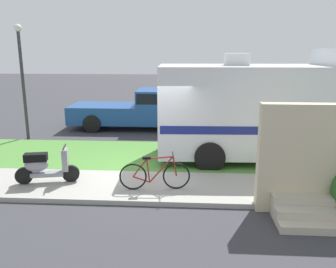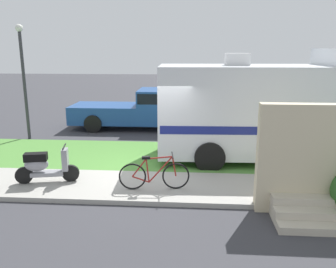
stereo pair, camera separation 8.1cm
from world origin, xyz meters
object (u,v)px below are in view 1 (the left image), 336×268
Objects in this scene: pickup_truck_near at (145,108)px; bicycle at (155,175)px; bottle_green at (292,191)px; scooter at (44,166)px; motorhome_rv at (270,109)px; street_lamp_post at (22,72)px; pickup_truck_far at (254,98)px.

bicycle is at bearing -80.82° from pickup_truck_near.
bottle_green is at bearing -2.36° from bicycle.
motorhome_rv is at bearing 23.15° from scooter.
bicycle reaches higher than bottle_green.
motorhome_rv is 27.75× the size of bottle_green.
bottle_green is 10.58m from street_lamp_post.
pickup_truck_near is at bearing 76.52° from scooter.
street_lamp_post reaches higher than bottle_green.
bottle_green is (-0.05, -3.03, -1.45)m from motorhome_rv.
pickup_truck_far is at bearing 31.41° from pickup_truck_near.
street_lamp_post is (-5.59, 5.07, 2.16)m from bicycle.
scooter is at bearing 176.48° from bottle_green.
motorhome_rv is 3.91× the size of bicycle.
bottle_green is (-0.93, -10.73, -0.75)m from pickup_truck_far.
scooter is at bearing -124.40° from pickup_truck_far.
pickup_truck_far is 11.38m from street_lamp_post.
pickup_truck_near reaches higher than scooter.
scooter is at bearing -60.61° from street_lamp_post.
motorhome_rv is 6.35m from pickup_truck_near.
bottle_green is (6.16, -0.38, -0.35)m from scooter.
bottle_green is 0.06× the size of street_lamp_post.
street_lamp_post is at bearing 149.63° from bottle_green.
pickup_truck_far is at bearing 29.42° from street_lamp_post.
street_lamp_post is (-8.88, 5.20, 2.43)m from bottle_green.
motorhome_rv reaches higher than bottle_green.
scooter is 6.18m from bottle_green.
pickup_truck_far is at bearing 85.07° from bottle_green.
pickup_truck_far is (4.22, 10.60, 0.47)m from bicycle.
scooter reaches higher than bottle_green.
pickup_truck_far is at bearing 55.60° from scooter.
motorhome_rv is at bearing -96.51° from pickup_truck_far.
bicycle is (-3.34, -2.90, -1.17)m from motorhome_rv.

